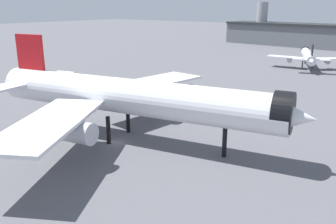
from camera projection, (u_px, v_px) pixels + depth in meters
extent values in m
plane|color=#56565B|center=(116.00, 143.00, 69.62)|extent=(900.00, 900.00, 0.00)
cylinder|color=white|center=(130.00, 97.00, 68.74)|extent=(59.54, 18.40, 6.82)
cone|color=white|center=(292.00, 117.00, 56.46)|extent=(8.68, 8.03, 6.69)
cone|color=white|center=(18.00, 83.00, 81.01)|extent=(9.97, 8.10, 6.48)
cylinder|color=black|center=(283.00, 112.00, 56.88)|extent=(4.37, 7.36, 6.89)
cube|color=white|center=(151.00, 82.00, 85.37)|extent=(12.51, 27.63, 0.55)
cylinder|color=#B7BAC1|center=(150.00, 95.00, 82.66)|extent=(8.89, 5.32, 3.75)
cube|color=white|center=(50.00, 122.00, 56.40)|extent=(21.38, 27.93, 0.55)
cylinder|color=#B7BAC1|center=(72.00, 131.00, 59.23)|extent=(8.89, 5.32, 3.75)
cube|color=red|center=(31.00, 60.00, 77.48)|extent=(7.12, 2.07, 10.91)
cube|color=white|center=(52.00, 76.00, 85.43)|extent=(7.34, 11.53, 0.41)
cube|color=white|center=(3.00, 87.00, 73.26)|extent=(7.34, 11.53, 0.41)
cylinder|color=black|center=(225.00, 142.00, 62.65)|extent=(0.82, 0.82, 5.46)
cylinder|color=black|center=(128.00, 120.00, 74.82)|extent=(0.82, 0.82, 5.46)
cylinder|color=black|center=(108.00, 130.00, 68.64)|extent=(0.82, 0.82, 5.46)
cylinder|color=silver|center=(308.00, 56.00, 151.90)|extent=(15.22, 31.66, 3.84)
cone|color=silver|center=(305.00, 51.00, 166.84)|extent=(5.03, 5.29, 3.76)
cone|color=silver|center=(312.00, 61.00, 136.96)|extent=(5.20, 5.97, 3.65)
cylinder|color=black|center=(305.00, 51.00, 166.05)|extent=(4.24, 3.00, 3.88)
cube|color=silver|center=(285.00, 57.00, 152.14)|extent=(14.85, 5.95, 0.31)
cylinder|color=#B7BAC1|center=(289.00, 60.00, 152.76)|extent=(3.60, 5.00, 2.11)
cube|color=silver|center=(332.00, 59.00, 147.30)|extent=(14.61, 13.22, 0.31)
cylinder|color=#B7BAC1|center=(327.00, 61.00, 148.84)|extent=(3.60, 5.00, 2.11)
cube|color=black|center=(312.00, 52.00, 138.47)|extent=(1.76, 3.77, 6.14)
cube|color=silver|center=(301.00, 59.00, 139.67)|extent=(6.50, 4.82, 0.23)
cube|color=silver|center=(322.00, 60.00, 137.63)|extent=(6.50, 4.82, 0.23)
cylinder|color=black|center=(305.00, 60.00, 162.46)|extent=(0.46, 0.46, 3.07)
cylinder|color=black|center=(302.00, 64.00, 151.93)|extent=(0.46, 0.46, 3.07)
cylinder|color=black|center=(313.00, 65.00, 150.87)|extent=(0.46, 0.46, 3.07)
cylinder|color=#939399|center=(261.00, 23.00, 245.79)|extent=(7.36, 7.36, 27.58)
cube|color=black|center=(188.00, 92.00, 107.61)|extent=(5.80, 5.09, 0.35)
cube|color=#232833|center=(187.00, 88.00, 108.84)|extent=(3.13, 3.15, 1.60)
cube|color=#1E2D38|center=(186.00, 86.00, 109.66)|extent=(1.20, 1.61, 0.80)
cube|color=#232833|center=(190.00, 89.00, 106.34)|extent=(4.02, 3.80, 2.20)
cylinder|color=black|center=(183.00, 91.00, 109.10)|extent=(0.89, 0.75, 0.90)
cylinder|color=black|center=(190.00, 91.00, 109.75)|extent=(0.89, 0.75, 0.90)
cylinder|color=black|center=(187.00, 94.00, 105.58)|extent=(0.89, 0.75, 0.90)
cylinder|color=black|center=(194.00, 94.00, 106.22)|extent=(0.89, 0.75, 0.90)
cone|color=#F2600C|center=(283.00, 115.00, 85.95)|extent=(0.57, 0.57, 0.71)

